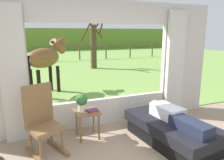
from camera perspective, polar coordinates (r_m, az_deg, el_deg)
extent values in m
cube|color=beige|center=(5.39, 18.57, 5.08)|extent=(1.15, 0.12, 2.55)
cube|color=beige|center=(4.63, -2.14, -8.24)|extent=(2.90, 0.12, 0.55)
cube|color=beige|center=(4.34, -2.37, 17.95)|extent=(2.90, 0.12, 0.45)
cube|color=beige|center=(4.01, -24.92, 1.06)|extent=(0.44, 0.10, 2.40)
cube|color=beige|center=(5.08, 16.62, 3.93)|extent=(0.44, 0.10, 2.40)
cube|color=#759E47|center=(15.16, -16.21, 4.89)|extent=(36.00, 21.68, 0.02)
cube|color=olive|center=(24.87, -18.76, 10.32)|extent=(36.00, 2.00, 2.40)
cube|color=black|center=(4.04, 15.59, -14.35)|extent=(1.01, 1.65, 0.24)
cube|color=black|center=(3.95, 15.77, -11.63)|extent=(1.10, 1.80, 0.18)
cube|color=silver|center=(3.99, 14.64, -8.24)|extent=(0.41, 0.64, 0.22)
cube|color=#1E2338|center=(3.57, 20.36, -11.50)|extent=(0.36, 0.71, 0.18)
sphere|color=tan|center=(4.28, 11.57, -6.61)|extent=(0.20, 0.20, 0.20)
cube|color=brown|center=(3.61, -17.51, -12.26)|extent=(0.62, 0.62, 0.06)
cube|color=brown|center=(3.66, -19.31, -6.28)|extent=(0.47, 0.23, 0.68)
cube|color=brown|center=(3.73, -19.98, -18.72)|extent=(0.30, 0.66, 0.06)
cube|color=brown|center=(3.87, -14.32, -17.07)|extent=(0.30, 0.66, 0.06)
cylinder|color=brown|center=(3.49, -18.70, -17.04)|extent=(0.04, 0.04, 0.38)
cylinder|color=brown|center=(3.62, -13.34, -15.49)|extent=(0.04, 0.04, 0.38)
cylinder|color=brown|center=(3.78, -21.07, -14.77)|extent=(0.04, 0.04, 0.38)
cylinder|color=brown|center=(3.91, -16.07, -13.46)|extent=(0.04, 0.04, 0.38)
cube|color=brown|center=(3.95, -6.76, -8.50)|extent=(0.44, 0.44, 0.03)
cylinder|color=brown|center=(3.86, -8.48, -13.25)|extent=(0.04, 0.04, 0.49)
cylinder|color=brown|center=(3.94, -3.55, -12.57)|extent=(0.04, 0.04, 0.49)
cylinder|color=brown|center=(4.16, -9.59, -11.31)|extent=(0.04, 0.04, 0.49)
cylinder|color=brown|center=(4.24, -5.02, -10.72)|extent=(0.04, 0.04, 0.49)
cylinder|color=silver|center=(3.96, -8.14, -7.32)|extent=(0.14, 0.14, 0.12)
sphere|color=#2D6B2D|center=(3.91, -8.21, -5.26)|extent=(0.22, 0.22, 0.22)
cube|color=#B22D28|center=(3.92, -5.15, -8.24)|extent=(0.18, 0.16, 0.02)
cube|color=#59336B|center=(3.90, -5.32, -8.00)|extent=(0.21, 0.14, 0.02)
ellipsoid|color=brown|center=(6.81, -17.94, 5.68)|extent=(1.30, 1.24, 0.60)
cylinder|color=brown|center=(7.28, -14.35, 8.79)|extent=(0.62, 0.59, 0.53)
ellipsoid|color=brown|center=(7.46, -13.20, 10.07)|extent=(0.49, 0.47, 0.24)
cube|color=black|center=(7.22, -14.78, 8.95)|extent=(0.37, 0.35, 0.32)
cylinder|color=black|center=(6.42, -21.57, 3.67)|extent=(0.14, 0.14, 0.55)
cylinder|color=black|center=(7.33, -16.18, 0.50)|extent=(0.11, 0.11, 0.85)
cylinder|color=black|center=(7.12, -14.28, 0.27)|extent=(0.11, 0.11, 0.85)
cylinder|color=black|center=(6.76, -20.97, -0.85)|extent=(0.11, 0.11, 0.85)
cylinder|color=black|center=(6.53, -19.05, -1.15)|extent=(0.11, 0.11, 0.85)
cylinder|color=#4C3823|center=(11.50, -4.99, 8.87)|extent=(0.32, 0.32, 2.31)
cylinder|color=#47331E|center=(11.84, -3.61, 15.08)|extent=(0.59, 0.85, 1.04)
cylinder|color=#47331E|center=(11.85, -6.80, 13.33)|extent=(0.88, 0.50, 1.20)
cylinder|color=#47331E|center=(11.56, -2.84, 14.28)|extent=(0.24, 1.12, 0.77)
cylinder|color=#47331E|center=(11.04, -4.87, 13.84)|extent=(0.88, 0.26, 1.04)
cylinder|color=brown|center=(14.89, -23.99, 6.35)|extent=(0.10, 0.10, 1.10)
cylinder|color=brown|center=(14.95, -16.28, 6.95)|extent=(0.10, 0.10, 1.10)
cylinder|color=brown|center=(15.28, -8.74, 7.41)|extent=(0.10, 0.10, 1.10)
cylinder|color=brown|center=(15.85, -1.63, 7.74)|extent=(0.10, 0.10, 1.10)
cylinder|color=brown|center=(16.64, 4.91, 7.93)|extent=(0.10, 0.10, 1.10)
cylinder|color=brown|center=(17.63, 10.79, 8.02)|extent=(0.10, 0.10, 1.10)
cube|color=brown|center=(14.92, -16.37, 8.47)|extent=(16.00, 0.06, 0.08)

